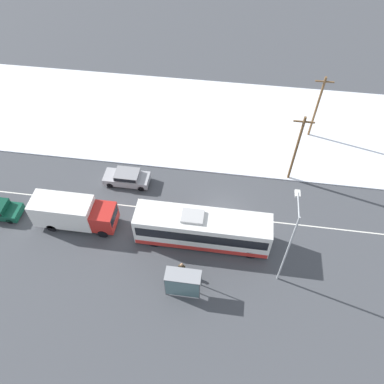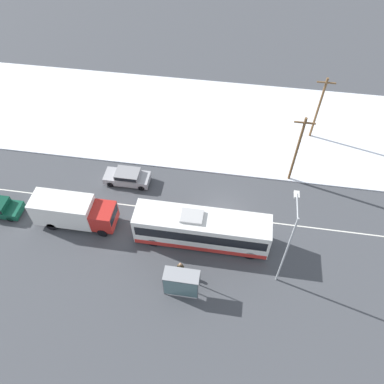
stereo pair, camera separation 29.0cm
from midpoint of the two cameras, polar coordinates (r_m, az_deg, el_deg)
name	(u,v)px [view 2 (the right image)]	position (r m, az deg, el deg)	size (l,w,h in m)	color
ground_plane	(222,217)	(34.12, 4.91, -3.77)	(120.00, 120.00, 0.00)	#424449
snow_lot	(234,124)	(43.20, 6.62, 10.31)	(80.00, 15.77, 0.12)	silver
lane_marking_center	(222,217)	(34.12, 4.91, -3.76)	(60.00, 0.12, 0.00)	silver
city_bus	(202,229)	(31.23, 1.77, -5.66)	(11.20, 2.57, 3.37)	white
box_truck	(73,211)	(33.88, -17.51, -2.79)	(7.13, 2.30, 2.96)	silver
sedan_car	(127,177)	(36.57, -9.60, 2.33)	(4.36, 1.80, 1.44)	#9E9EA3
pedestrian_at_stop	(181,268)	(30.14, -1.48, -11.43)	(0.56, 0.25, 1.56)	#23232D
bus_shelter	(181,283)	(28.75, -1.39, -13.65)	(2.70, 1.20, 2.40)	gray
streetlamp	(288,240)	(27.37, 14.78, -7.03)	(0.36, 2.52, 8.29)	#9EA3A8
utility_pole_roadside	(297,150)	(35.41, 15.94, 6.23)	(1.80, 0.24, 7.58)	brown
utility_pole_snowlot	(318,108)	(41.09, 18.91, 12.05)	(1.80, 0.24, 7.28)	brown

